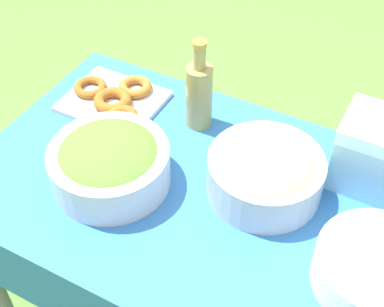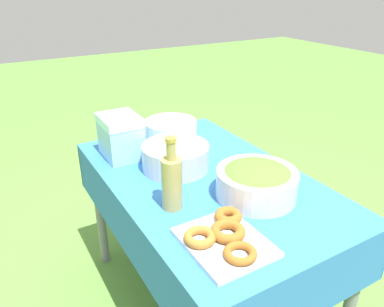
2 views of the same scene
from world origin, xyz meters
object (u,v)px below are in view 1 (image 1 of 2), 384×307
Objects in this scene: salad_bowl at (110,163)px; donut_platter at (114,100)px; olive_oil_bottle at (199,93)px; plate_stack at (376,270)px; cooler_box at (379,154)px; pasta_bowl at (265,172)px.

donut_platter is (-0.17, 0.27, -0.05)m from salad_bowl.
donut_platter is 0.29m from olive_oil_bottle.
salad_bowl is 0.69m from plate_stack.
donut_platter is at bearing -176.15° from cooler_box.
pasta_bowl is 0.29m from cooler_box.
olive_oil_bottle is (-0.60, 0.30, 0.06)m from plate_stack.
olive_oil_bottle reaches higher than pasta_bowl.
olive_oil_bottle is at bearing -179.54° from cooler_box.
pasta_bowl is at bearing -145.95° from cooler_box.
salad_bowl reaches higher than plate_stack.
pasta_bowl is 1.42× the size of cooler_box.
cooler_box is at bearing 0.46° from olive_oil_bottle.
donut_platter is 0.79m from cooler_box.
salad_bowl is at bearing -178.69° from plate_stack.
cooler_box reaches higher than salad_bowl.
salad_bowl reaches higher than donut_platter.
cooler_box reaches higher than plate_stack.
plate_stack is at bearing 1.31° from salad_bowl.
olive_oil_bottle is at bearing 149.79° from pasta_bowl.
pasta_bowl is 1.08× the size of plate_stack.
plate_stack is at bearing -23.81° from pasta_bowl.
cooler_box is at bearing 34.05° from pasta_bowl.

